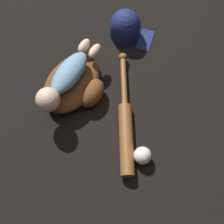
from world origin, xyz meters
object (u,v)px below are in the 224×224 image
object	(u,v)px
baseball_glove	(75,85)
baseball_cap	(125,26)
baseball	(143,156)
baby_figure	(64,79)
baseball_bat	(126,126)

from	to	relation	value
baseball_glove	baseball_cap	distance (m)	0.39
baseball	baby_figure	bearing A→B (deg)	-112.15
baby_figure	baseball_glove	bearing A→B (deg)	145.66
baby_figure	baseball_bat	distance (m)	0.32
baseball_glove	baseball_bat	distance (m)	0.29
baseball	baseball_glove	bearing A→B (deg)	-117.42
baby_figure	baseball_bat	size ratio (longest dim) A/B	0.73
baby_figure	baseball_bat	world-z (taller)	baby_figure
baseball_glove	baseball_cap	bearing A→B (deg)	164.82
baseball_bat	baseball_cap	xyz separation A→B (m)	(-0.47, -0.17, 0.03)
baseball_bat	baseball_cap	world-z (taller)	baseball_cap
baseball_glove	baby_figure	xyz separation A→B (m)	(0.03, -0.02, 0.09)
baseball_cap	baseball_glove	bearing A→B (deg)	-15.18
baby_figure	baseball_cap	size ratio (longest dim) A/B	1.86
baseball_bat	baseball	world-z (taller)	baseball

